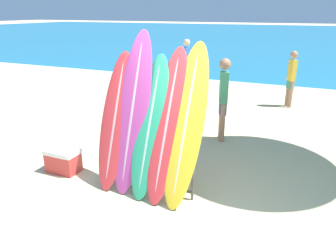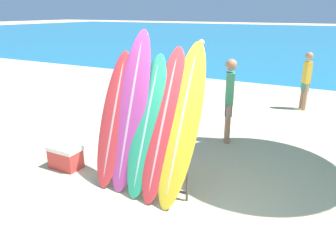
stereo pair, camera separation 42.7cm
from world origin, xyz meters
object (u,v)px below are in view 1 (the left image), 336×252
(surfboard_slot_2, at_px, (150,126))
(surfboard_slot_3, at_px, (167,124))
(surfboard_slot_0, at_px, (115,121))
(person_mid_beach, at_px, (186,63))
(person_near_water, at_px, (223,97))
(surfboard_slot_1, at_px, (133,112))
(cooler_box, at_px, (63,160))
(person_far_left, at_px, (291,77))
(surfboard_slot_4, at_px, (186,124))
(surfboard_rack, at_px, (148,165))

(surfboard_slot_2, xyz_separation_m, surfboard_slot_3, (0.28, 0.03, 0.06))
(surfboard_slot_3, bearing_deg, surfboard_slot_2, -173.22)
(surfboard_slot_0, xyz_separation_m, person_mid_beach, (-1.35, 6.82, -0.08))
(surfboard_slot_2, distance_m, person_near_water, 2.56)
(surfboard_slot_1, height_order, surfboard_slot_2, surfboard_slot_1)
(surfboard_slot_1, bearing_deg, cooler_box, -173.06)
(cooler_box, bearing_deg, surfboard_slot_0, 5.78)
(surfboard_slot_2, height_order, surfboard_slot_3, surfboard_slot_3)
(surfboard_slot_0, xyz_separation_m, person_far_left, (2.26, 5.97, -0.17))
(person_mid_beach, bearing_deg, person_near_water, -128.24)
(person_near_water, relative_size, person_far_left, 1.09)
(surfboard_slot_4, relative_size, person_far_left, 1.40)
(surfboard_slot_0, xyz_separation_m, person_near_water, (1.11, 2.52, -0.08))
(person_mid_beach, bearing_deg, surfboard_slot_1, -144.36)
(surfboard_slot_2, bearing_deg, person_near_water, 78.79)
(person_near_water, bearing_deg, surfboard_slot_0, -43.48)
(surfboard_slot_2, bearing_deg, surfboard_slot_4, 5.62)
(person_far_left, bearing_deg, surfboard_rack, -50.50)
(surfboard_rack, relative_size, surfboard_slot_1, 0.62)
(surfboard_slot_0, bearing_deg, surfboard_slot_2, 0.52)
(surfboard_slot_1, height_order, cooler_box, surfboard_slot_1)
(surfboard_slot_0, relative_size, surfboard_slot_2, 1.01)
(person_near_water, xyz_separation_m, person_mid_beach, (-2.46, 4.31, -0.00))
(surfboard_slot_0, relative_size, person_mid_beach, 1.18)
(surfboard_slot_3, distance_m, person_mid_beach, 7.15)
(surfboard_rack, distance_m, cooler_box, 1.69)
(person_mid_beach, height_order, cooler_box, person_mid_beach)
(surfboard_slot_4, bearing_deg, surfboard_slot_0, -177.03)
(surfboard_slot_0, xyz_separation_m, surfboard_slot_1, (0.29, 0.06, 0.17))
(surfboard_slot_2, distance_m, person_far_left, 6.19)
(person_mid_beach, bearing_deg, surfboard_slot_2, -141.91)
(person_far_left, bearing_deg, surfboard_slot_3, -48.14)
(surfboard_rack, bearing_deg, surfboard_slot_2, 80.06)
(surfboard_slot_1, bearing_deg, surfboard_slot_3, -1.83)
(surfboard_slot_2, height_order, cooler_box, surfboard_slot_2)
(surfboard_rack, height_order, person_near_water, person_near_water)
(surfboard_slot_2, height_order, surfboard_slot_4, surfboard_slot_4)
(person_mid_beach, xyz_separation_m, person_far_left, (3.61, -0.86, -0.08))
(surfboard_slot_0, height_order, person_far_left, surfboard_slot_0)
(surfboard_slot_3, bearing_deg, person_far_left, 77.00)
(surfboard_slot_2, relative_size, surfboard_slot_3, 0.95)
(surfboard_slot_0, bearing_deg, person_mid_beach, 101.16)
(surfboard_rack, relative_size, person_near_water, 0.85)
(cooler_box, bearing_deg, person_far_left, 61.22)
(surfboard_slot_4, height_order, person_near_water, surfboard_slot_4)
(surfboard_rack, height_order, surfboard_slot_0, surfboard_slot_0)
(person_mid_beach, distance_m, person_far_left, 3.71)
(person_near_water, relative_size, cooler_box, 3.09)
(surfboard_slot_3, height_order, cooler_box, surfboard_slot_3)
(cooler_box, bearing_deg, surfboard_slot_1, 6.94)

